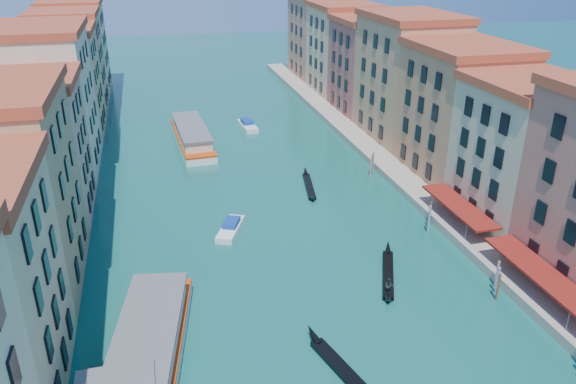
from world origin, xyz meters
name	(u,v)px	position (x,y,z in m)	size (l,w,h in m)	color
left_bank_palazzos	(41,118)	(-26.00, 64.68, 9.71)	(12.80, 128.40, 21.00)	beige
right_bank_palazzos	(424,92)	(30.00, 65.00, 9.75)	(12.80, 128.40, 21.00)	#A4483A
quay	(372,152)	(22.00, 65.00, 0.50)	(4.00, 140.00, 1.00)	gray
restaurant_awnings	(549,279)	(22.19, 23.00, 2.99)	(3.20, 44.55, 3.12)	maroon
mooring_poles_right	(481,267)	(19.10, 28.80, 1.30)	(1.44, 54.24, 3.20)	brown
vaporetto_near	(146,358)	(-14.00, 23.00, 1.51)	(9.06, 23.15, 3.36)	white
vaporetto_far	(192,135)	(-5.36, 77.70, 1.43)	(5.87, 21.56, 3.18)	white
gondola_fore	(349,374)	(1.22, 18.46, 0.42)	(4.26, 12.29, 2.50)	black
gondola_right	(388,274)	(10.05, 31.14, 0.44)	(5.34, 10.95, 2.30)	black
gondola_far	(309,185)	(8.63, 55.22, 0.32)	(2.73, 11.10, 1.58)	black
motorboat_mid	(231,228)	(-3.93, 44.93, 0.50)	(4.33, 6.51, 1.29)	white
motorboat_far	(248,125)	(5.27, 83.89, 0.57)	(2.73, 7.25, 1.47)	white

